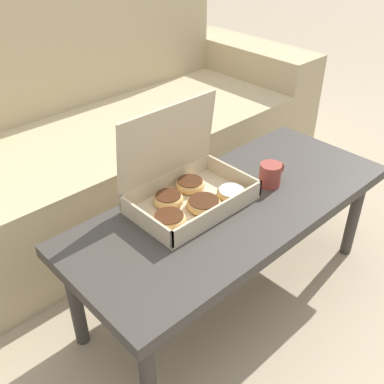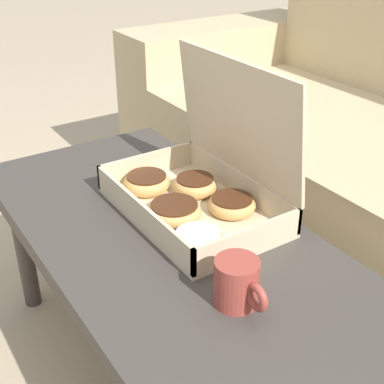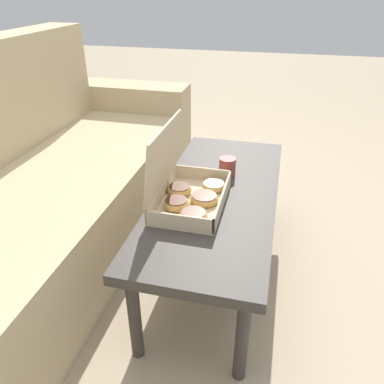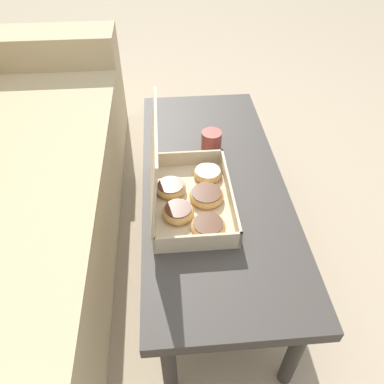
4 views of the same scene
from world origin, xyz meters
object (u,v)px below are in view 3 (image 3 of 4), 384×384
coffee_table (217,201)px  coffee_mug (228,166)px  couch (41,188)px  pastry_box (188,192)px

coffee_table → coffee_mug: coffee_mug is taller
couch → pastry_box: couch is taller
coffee_table → pastry_box: size_ratio=2.99×
pastry_box → couch: bearing=81.1°
couch → coffee_mug: 0.89m
couch → coffee_table: 0.85m
coffee_mug → coffee_table: bearing=175.5°
couch → coffee_table: size_ratio=1.89×
coffee_table → pastry_box: bearing=140.3°
coffee_table → coffee_mug: size_ratio=10.37×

